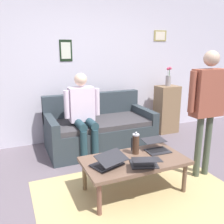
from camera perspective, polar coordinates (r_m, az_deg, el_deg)
ground_plane at (r=2.97m, az=7.08°, el=-19.16°), size 7.68×7.68×0.00m
area_rug at (r=3.02m, az=5.96°, el=-18.38°), size 2.27×1.56×0.01m
back_wall at (r=4.51m, az=-6.72°, el=10.79°), size 7.04×0.11×2.70m
couch at (r=4.17m, az=-2.94°, el=-4.13°), size 1.72×0.88×0.88m
coffee_table at (r=2.92m, az=5.19°, el=-11.49°), size 1.19×0.63×0.41m
laptop_left at (r=2.73m, az=-0.76°, el=-11.42°), size 0.41×0.38×0.15m
laptop_center at (r=2.74m, az=7.54°, el=-11.40°), size 0.40×0.44×0.15m
laptop_right at (r=3.15m, az=10.14°, el=-7.94°), size 0.29×0.32×0.12m
french_press at (r=3.00m, az=5.48°, el=-7.27°), size 0.10×0.08×0.28m
side_shelf at (r=5.01m, az=12.43°, el=0.63°), size 0.42×0.32×0.92m
flower_vase at (r=4.89m, az=12.83°, el=7.48°), size 0.10×0.10×0.37m
person_standing at (r=3.27m, az=21.11°, el=2.86°), size 0.57×0.19×1.61m
person_seated at (r=3.74m, az=-6.67°, el=0.32°), size 0.55×0.51×1.28m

